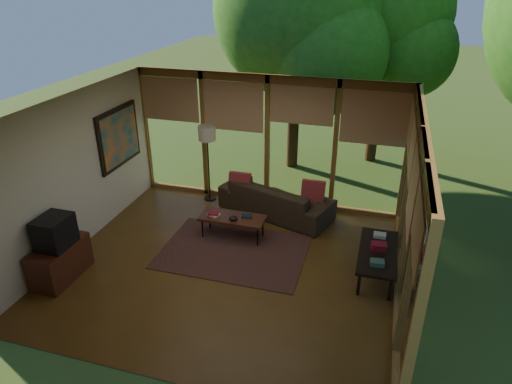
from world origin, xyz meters
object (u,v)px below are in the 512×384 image
(floor_lamp, at_px, (207,137))
(sofa, at_px, (276,199))
(coffee_table, at_px, (232,218))
(side_console, at_px, (378,253))
(media_cabinet, at_px, (60,261))
(television, at_px, (54,232))

(floor_lamp, bearing_deg, sofa, -8.97)
(sofa, height_order, coffee_table, sofa)
(floor_lamp, bearing_deg, side_console, -26.73)
(media_cabinet, height_order, coffee_table, media_cabinet)
(media_cabinet, bearing_deg, television, 0.00)
(sofa, xyz_separation_m, floor_lamp, (-1.54, 0.24, 1.07))
(sofa, bearing_deg, media_cabinet, 65.90)
(television, relative_size, floor_lamp, 0.33)
(television, distance_m, coffee_table, 2.99)
(coffee_table, relative_size, side_console, 0.86)
(floor_lamp, xyz_separation_m, coffee_table, (0.99, -1.36, -1.01))
(floor_lamp, bearing_deg, television, -110.64)
(television, bearing_deg, floor_lamp, 69.36)
(side_console, bearing_deg, coffee_table, 170.04)
(sofa, xyz_separation_m, television, (-2.78, -3.06, 0.52))
(sofa, height_order, television, television)
(sofa, xyz_separation_m, coffee_table, (-0.55, -1.11, 0.06))
(floor_lamp, xyz_separation_m, side_console, (3.61, -1.82, -1.00))
(media_cabinet, distance_m, television, 0.55)
(floor_lamp, distance_m, coffee_table, 1.96)
(sofa, xyz_separation_m, media_cabinet, (-2.80, -3.06, -0.03))
(media_cabinet, relative_size, side_console, 0.71)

